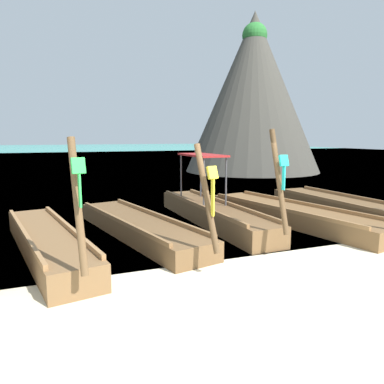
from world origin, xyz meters
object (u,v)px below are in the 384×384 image
object	(u,v)px
longtail_boat_yellow_ribbon	(139,227)
longtail_boat_red_ribbon	(346,208)
karst_rock	(256,97)
longtail_boat_blue_ribbon	(292,215)
longtail_boat_green_ribbon	(48,242)
longtail_boat_turquoise_ribbon	(213,212)

from	to	relation	value
longtail_boat_yellow_ribbon	longtail_boat_red_ribbon	distance (m)	6.87
longtail_boat_yellow_ribbon	karst_rock	size ratio (longest dim) A/B	0.55
longtail_boat_yellow_ribbon	longtail_boat_blue_ribbon	size ratio (longest dim) A/B	0.93
longtail_boat_green_ribbon	longtail_boat_red_ribbon	size ratio (longest dim) A/B	0.87
longtail_boat_blue_ribbon	longtail_boat_red_ribbon	bearing A→B (deg)	0.46
longtail_boat_yellow_ribbon	longtail_boat_turquoise_ribbon	distance (m)	2.51
longtail_boat_green_ribbon	longtail_boat_turquoise_ribbon	xyz separation A→B (m)	(4.69, 1.36, 0.07)
longtail_boat_turquoise_ribbon	longtail_boat_green_ribbon	bearing A→B (deg)	-163.81
longtail_boat_red_ribbon	longtail_boat_yellow_ribbon	bearing A→B (deg)	178.25
longtail_boat_green_ribbon	karst_rock	distance (m)	22.46
longtail_boat_yellow_ribbon	longtail_boat_turquoise_ribbon	size ratio (longest dim) A/B	0.95
longtail_boat_yellow_ribbon	longtail_boat_blue_ribbon	bearing A→B (deg)	-2.74
longtail_boat_red_ribbon	karst_rock	bearing A→B (deg)	69.46
longtail_boat_turquoise_ribbon	longtail_boat_red_ribbon	distance (m)	4.51
longtail_boat_turquoise_ribbon	longtail_boat_blue_ribbon	xyz separation A→B (m)	(2.32, -0.84, -0.10)
longtail_boat_turquoise_ribbon	longtail_boat_yellow_ribbon	bearing A→B (deg)	-165.89
longtail_boat_red_ribbon	karst_rock	xyz separation A→B (m)	(5.77, 15.41, 5.31)
longtail_boat_yellow_ribbon	longtail_boat_turquoise_ribbon	world-z (taller)	longtail_boat_turquoise_ribbon
longtail_boat_turquoise_ribbon	karst_rock	distance (m)	18.56
longtail_boat_blue_ribbon	longtail_boat_yellow_ribbon	bearing A→B (deg)	177.26
longtail_boat_green_ribbon	longtail_boat_red_ribbon	distance (m)	9.14
longtail_boat_turquoise_ribbon	longtail_boat_red_ribbon	bearing A→B (deg)	-10.51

